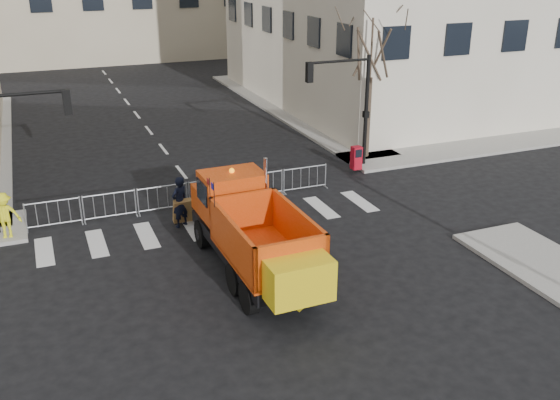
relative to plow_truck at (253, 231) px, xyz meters
name	(u,v)px	position (x,y,z in m)	size (l,w,h in m)	color
ground	(273,290)	(0.19, -1.24, -1.55)	(120.00, 120.00, 0.00)	black
sidewalk_back	(201,195)	(0.19, 7.26, -1.47)	(64.00, 5.00, 0.15)	gray
traffic_light_right	(366,112)	(8.69, 8.26, 1.15)	(0.18, 0.18, 5.40)	black
crowd_barriers	(188,195)	(-0.56, 6.36, -1.00)	(12.60, 0.60, 1.10)	#9EA0A5
street_tree	(370,85)	(9.39, 9.26, 2.20)	(3.00, 3.00, 7.50)	#382B21
plow_truck	(253,231)	(0.00, 0.00, 0.00)	(2.94, 9.00, 3.48)	black
cop_a	(180,202)	(-1.31, 4.59, -0.54)	(0.73, 0.48, 2.01)	black
cop_b	(248,198)	(1.26, 4.09, -0.58)	(0.94, 0.73, 1.93)	black
cop_c	(203,192)	(-0.18, 5.37, -0.60)	(1.11, 0.46, 1.90)	black
worker	(4,215)	(-7.47, 5.69, -0.54)	(1.11, 0.64, 1.72)	yellow
newspaper_box	(356,158)	(7.95, 7.66, -0.85)	(0.45, 0.40, 1.10)	#B50D1F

